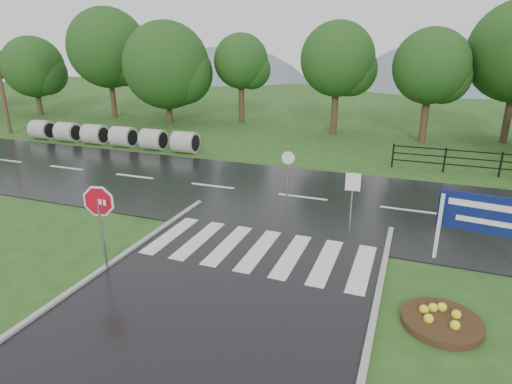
% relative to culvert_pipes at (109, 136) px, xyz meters
% --- Properties ---
extents(ground, '(120.00, 120.00, 0.00)m').
position_rel_culvert_pipes_xyz_m(ground, '(13.40, -15.00, -0.60)').
color(ground, '#27501A').
rests_on(ground, ground).
extents(main_road, '(90.00, 8.00, 0.04)m').
position_rel_culvert_pipes_xyz_m(main_road, '(13.40, -5.00, -0.60)').
color(main_road, black).
rests_on(main_road, ground).
extents(crosswalk, '(6.50, 2.80, 0.02)m').
position_rel_culvert_pipes_xyz_m(crosswalk, '(13.40, -10.00, -0.54)').
color(crosswalk, silver).
rests_on(crosswalk, ground).
extents(fence_west, '(9.58, 0.08, 1.20)m').
position_rel_culvert_pipes_xyz_m(fence_west, '(21.15, 1.00, 0.12)').
color(fence_west, black).
rests_on(fence_west, ground).
extents(hills, '(102.00, 48.00, 48.00)m').
position_rel_culvert_pipes_xyz_m(hills, '(16.89, 50.00, -16.14)').
color(hills, slate).
rests_on(hills, ground).
extents(treeline, '(83.20, 5.20, 10.00)m').
position_rel_culvert_pipes_xyz_m(treeline, '(14.40, 9.00, -0.60)').
color(treeline, '#194214').
rests_on(treeline, ground).
extents(culvert_pipes, '(11.80, 1.20, 1.20)m').
position_rel_culvert_pipes_xyz_m(culvert_pipes, '(0.00, 0.00, 0.00)').
color(culvert_pipes, '#9E9B93').
rests_on(culvert_pipes, ground).
extents(stop_sign, '(1.12, 0.27, 2.57)m').
position_rel_culvert_pipes_xyz_m(stop_sign, '(9.89, -12.47, 1.20)').
color(stop_sign, '#939399').
rests_on(stop_sign, ground).
extents(estate_billboard, '(2.34, 0.36, 2.06)m').
position_rel_culvert_pipes_xyz_m(estate_billboard, '(19.33, -8.59, 0.82)').
color(estate_billboard, silver).
rests_on(estate_billboard, ground).
extents(flower_bed, '(1.71, 1.71, 0.34)m').
position_rel_culvert_pipes_xyz_m(flower_bed, '(18.35, -11.86, -0.47)').
color(flower_bed, '#332111').
rests_on(flower_bed, ground).
extents(reg_sign_small, '(0.47, 0.06, 2.09)m').
position_rel_culvert_pipes_xyz_m(reg_sign_small, '(15.70, -7.87, 0.89)').
color(reg_sign_small, '#939399').
rests_on(reg_sign_small, ground).
extents(reg_sign_round, '(0.48, 0.10, 2.09)m').
position_rel_culvert_pipes_xyz_m(reg_sign_round, '(13.03, -5.90, 0.74)').
color(reg_sign_round, '#939399').
rests_on(reg_sign_round, ground).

